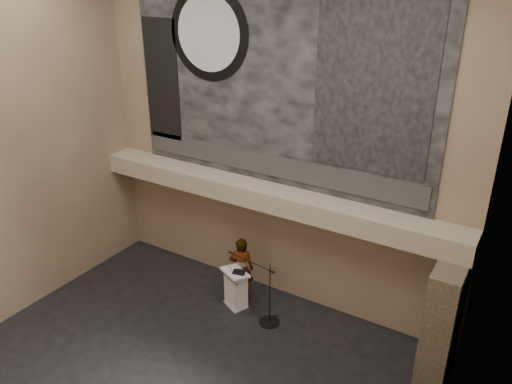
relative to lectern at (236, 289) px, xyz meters
The scene contains 18 objects.
floor 2.81m from the lectern, 83.22° to the right, with size 10.00×10.00×0.00m, color black.
wall_back 3.92m from the lectern, 75.56° to the left, with size 10.00×0.02×8.50m, color #7E6750.
wall_right 7.04m from the lectern, 27.20° to the right, with size 0.02×8.00×8.50m, color #7E6750.
soffit 2.57m from the lectern, 69.36° to the left, with size 10.00×0.80×0.50m, color tan.
sprinkler_left 2.60m from the lectern, 147.46° to the left, with size 0.04×0.04×0.06m, color #B2893D.
sprinkler_right 3.18m from the lectern, 20.08° to the left, with size 0.04×0.04×0.06m, color #B2893D.
banner 5.30m from the lectern, 75.23° to the left, with size 8.00×0.05×5.00m, color black.
banner_text_strip 3.34m from the lectern, 74.76° to the left, with size 7.76×0.02×0.55m, color #2E2E2E.
banner_clock_rim 6.43m from the lectern, 141.02° to the left, with size 2.30×2.30×0.02m, color black.
banner_clock_face 6.43m from the lectern, 141.49° to the left, with size 1.84×1.84×0.02m, color silver.
banner_building_print 6.03m from the lectern, 23.65° to the left, with size 2.60×0.02×3.60m, color black.
banner_brick_print 5.86m from the lectern, 158.79° to the left, with size 1.10×0.02×3.20m, color black.
stone_pier 5.06m from the lectern, ahead, with size 0.60×1.40×2.70m, color #45372A.
lectern is the anchor object (origin of this frame).
binder 0.58m from the lectern, ahead, with size 0.31×0.25×0.04m, color black.
papers 0.56m from the lectern, 169.93° to the right, with size 0.19×0.27×0.01m, color white.
speaker_person 0.58m from the lectern, 104.84° to the left, with size 0.65×0.43×1.79m, color silver.
mic_stand 1.06m from the lectern, ahead, with size 1.61×0.52×1.69m.
Camera 1 is at (5.77, -6.15, 8.07)m, focal length 35.00 mm.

